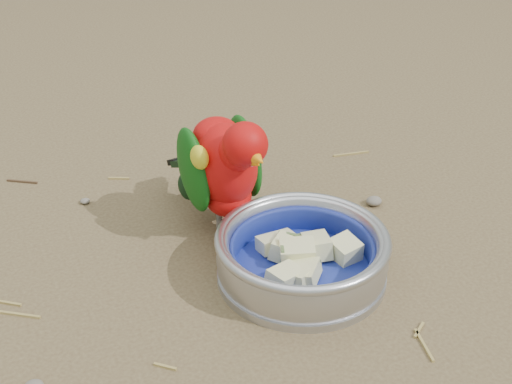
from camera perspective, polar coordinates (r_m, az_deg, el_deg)
name	(u,v)px	position (r m, az deg, el deg)	size (l,w,h in m)	color
ground	(273,313)	(0.82, 1.35, -9.68)	(60.00, 60.00, 0.00)	brown
food_bowl	(301,272)	(0.87, 3.65, -6.39)	(0.21, 0.21, 0.02)	#B2B2BA
bowl_wall	(302,252)	(0.85, 3.71, -4.78)	(0.21, 0.21, 0.04)	#B2B2BA
fruit_wedges	(302,256)	(0.86, 3.70, -5.16)	(0.12, 0.12, 0.03)	beige
lory_parrot	(225,175)	(0.91, -2.49, 1.37)	(0.10, 0.21, 0.17)	#B80A0A
ground_debris	(276,292)	(0.85, 1.57, -8.01)	(0.90, 0.80, 0.01)	#A0894A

